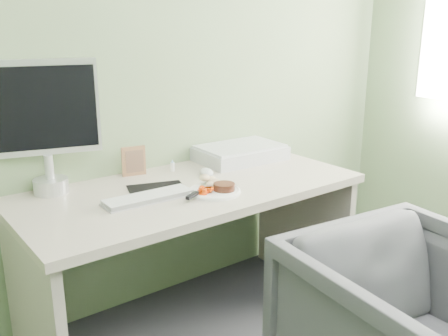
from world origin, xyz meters
TOP-DOWN VIEW (x-y plane):
  - wall_back at (0.00, 2.00)m, footprint 3.50×0.00m
  - desk at (0.00, 1.62)m, footprint 1.60×0.75m
  - plate at (0.03, 1.48)m, footprint 0.24×0.24m
  - steak at (0.07, 1.45)m, footprint 0.12×0.12m
  - potato_pile at (0.07, 1.53)m, footprint 0.11×0.09m
  - carrot_heap at (-0.02, 1.47)m, footprint 0.07×0.06m
  - steak_knife at (-0.08, 1.47)m, footprint 0.20×0.12m
  - mousepad at (-0.16, 1.66)m, footprint 0.31×0.29m
  - keyboard at (-0.25, 1.57)m, footprint 0.39×0.13m
  - computer_mouse at (0.15, 1.71)m, footprint 0.08×0.12m
  - photo_frame at (-0.13, 1.93)m, footprint 0.12×0.04m
  - eyedrop_bottle at (0.06, 1.88)m, footprint 0.02×0.02m
  - scanner at (0.47, 1.84)m, footprint 0.48×0.33m
  - monitor at (-0.55, 1.94)m, footprint 0.48×0.19m

SIDE VIEW (x-z plane):
  - desk at x=0.00m, z-range 0.18..0.91m
  - mousepad at x=-0.16m, z-range 0.73..0.73m
  - plate at x=0.03m, z-range 0.73..0.74m
  - keyboard at x=-0.25m, z-range 0.74..0.75m
  - computer_mouse at x=0.15m, z-range 0.73..0.77m
  - steak_knife at x=-0.08m, z-range 0.75..0.76m
  - steak at x=0.07m, z-range 0.74..0.77m
  - eyedrop_bottle at x=0.06m, z-range 0.73..0.79m
  - carrot_heap at x=-0.02m, z-range 0.74..0.78m
  - scanner at x=0.47m, z-range 0.73..0.80m
  - potato_pile at x=0.07m, z-range 0.74..0.80m
  - photo_frame at x=-0.13m, z-range 0.73..0.88m
  - monitor at x=-0.55m, z-range 0.77..1.35m
  - wall_back at x=0.00m, z-range -0.40..3.10m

